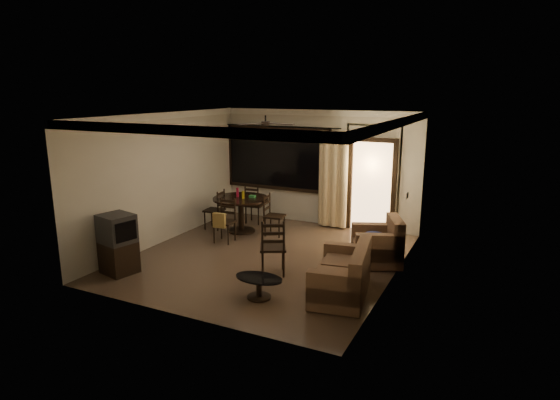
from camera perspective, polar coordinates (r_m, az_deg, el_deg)
The scene contains 12 objects.
ground at distance 9.41m, azimuth -1.66°, elevation -6.99°, with size 5.50×5.50×0.00m, color #7F6651.
room_shell at distance 10.31m, azimuth 5.81°, elevation 5.25°, with size 5.50×6.70×5.50m.
dining_table at distance 10.95m, azimuth -4.78°, elevation -0.60°, with size 1.30×1.30×1.03m.
dining_chair_west at distance 11.34m, azimuth -7.93°, elevation -2.07°, with size 0.46×0.46×0.95m.
dining_chair_east at distance 10.72m, azimuth -0.70°, elevation -2.84°, with size 0.46×0.46×0.95m.
dining_chair_south at distance 10.30m, azimuth -6.80°, elevation -3.48°, with size 0.46×0.51×0.95m.
dining_chair_north at distance 11.73m, azimuth -3.11°, elevation -1.43°, with size 0.46×0.46×0.95m.
tv_cabinet at distance 8.98m, azimuth -19.15°, elevation -5.06°, with size 0.67×0.63×1.10m.
sofa at distance 7.72m, azimuth 7.86°, elevation -9.19°, with size 1.06×1.64×0.82m.
armchair at distance 9.17m, azimuth 12.03°, elevation -5.42°, with size 1.16×1.16×0.89m.
coffee_table at distance 7.60m, azimuth -2.58°, elevation -10.21°, with size 0.80×0.48×0.35m.
side_chair at distance 8.50m, azimuth -0.87°, elevation -7.03°, with size 0.62×0.62×1.05m.
Camera 1 is at (4.11, -7.81, 3.27)m, focal length 30.00 mm.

